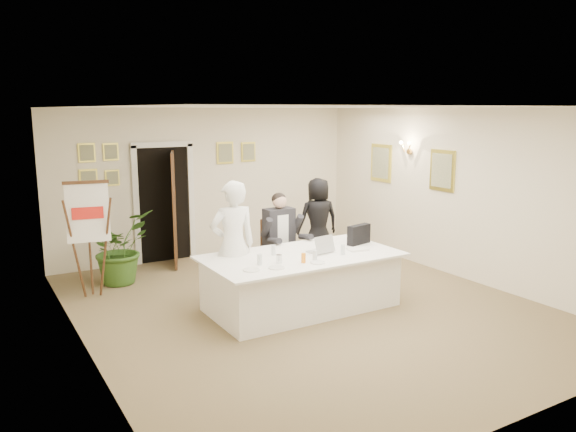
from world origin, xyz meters
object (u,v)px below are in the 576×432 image
(seated_man, at_px, (281,239))
(paper_stack, at_px, (358,249))
(conference_table, at_px, (301,281))
(laptop, at_px, (320,242))
(flip_chart, at_px, (90,245))
(potted_palm, at_px, (118,248))
(standing_woman, at_px, (318,220))
(laptop_bag, at_px, (359,234))
(steel_jug, at_px, (279,259))
(standing_man, at_px, (233,245))
(oj_glass, at_px, (303,258))

(seated_man, height_order, paper_stack, seated_man)
(conference_table, distance_m, laptop, 0.60)
(conference_table, relative_size, flip_chart, 1.58)
(flip_chart, distance_m, paper_stack, 3.93)
(flip_chart, height_order, paper_stack, flip_chart)
(potted_palm, bearing_deg, standing_woman, -8.07)
(laptop, bearing_deg, seated_man, 82.50)
(laptop, distance_m, laptop_bag, 0.78)
(laptop, distance_m, steel_jug, 0.81)
(flip_chart, distance_m, standing_man, 2.20)
(potted_palm, relative_size, oj_glass, 8.97)
(flip_chart, relative_size, laptop, 4.83)
(laptop, distance_m, paper_stack, 0.58)
(seated_man, height_order, laptop, seated_man)
(seated_man, height_order, flip_chart, flip_chart)
(standing_man, height_order, steel_jug, standing_man)
(conference_table, relative_size, standing_woman, 1.77)
(conference_table, distance_m, laptop_bag, 1.21)
(conference_table, xyz_separation_m, potted_palm, (-1.91, 2.49, 0.19))
(conference_table, distance_m, seated_man, 1.16)
(conference_table, bearing_deg, oj_glass, -118.08)
(flip_chart, xyz_separation_m, standing_woman, (4.06, 0.03, -0.03))
(flip_chart, relative_size, standing_man, 0.95)
(conference_table, height_order, flip_chart, flip_chart)
(paper_stack, height_order, steel_jug, steel_jug)
(flip_chart, height_order, laptop_bag, flip_chart)
(standing_woman, bearing_deg, flip_chart, 13.11)
(laptop_bag, bearing_deg, flip_chart, 138.66)
(standing_man, xyz_separation_m, laptop_bag, (1.90, -0.40, 0.01))
(standing_man, xyz_separation_m, oj_glass, (0.62, -0.86, -0.07))
(standing_man, relative_size, paper_stack, 6.40)
(seated_man, relative_size, steel_jug, 13.68)
(seated_man, bearing_deg, flip_chart, 169.79)
(potted_palm, distance_m, laptop_bag, 3.85)
(conference_table, distance_m, flip_chart, 3.16)
(standing_man, bearing_deg, oj_glass, 130.22)
(laptop_bag, xyz_separation_m, oj_glass, (-1.28, -0.47, -0.08))
(flip_chart, distance_m, potted_palm, 0.78)
(seated_man, relative_size, flip_chart, 0.87)
(conference_table, relative_size, laptop_bag, 6.53)
(potted_palm, bearing_deg, flip_chart, -135.10)
(paper_stack, bearing_deg, conference_table, 166.69)
(oj_glass, height_order, steel_jug, oj_glass)
(laptop, bearing_deg, oj_glass, -152.80)
(laptop, relative_size, laptop_bag, 0.85)
(standing_woman, relative_size, potted_palm, 1.33)
(potted_palm, relative_size, laptop_bag, 2.79)
(conference_table, bearing_deg, standing_man, 148.76)
(flip_chart, distance_m, steel_jug, 2.93)
(standing_man, height_order, oj_glass, standing_man)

